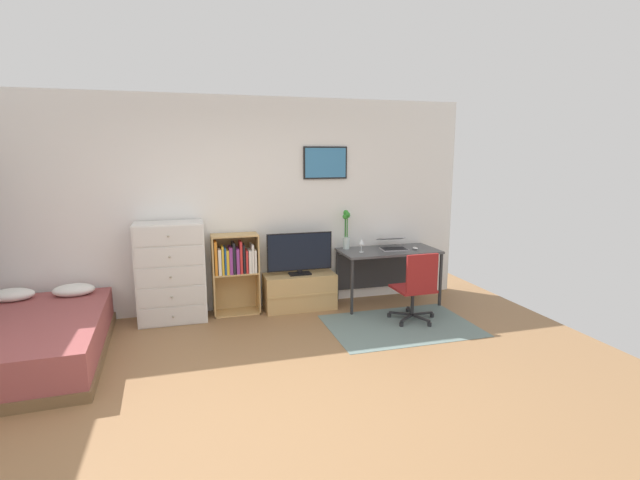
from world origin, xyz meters
The scene contains 14 objects.
ground_plane centered at (0.00, 0.00, 0.00)m, with size 7.20×7.20×0.00m, color #936B44.
wall_back_with_posters centered at (0.01, 2.43, 1.35)m, with size 6.12×0.09×2.70m.
area_rug centered at (1.73, 1.22, 0.00)m, with size 1.70×1.20×0.01m, color slate.
bed centered at (-2.17, 1.35, 0.22)m, with size 1.45×2.09×0.55m.
dresser centered at (-0.84, 2.15, 0.60)m, with size 0.79×0.46×1.20m.
bookshelf centered at (-0.08, 2.21, 0.62)m, with size 0.57×0.30×1.01m.
tv_stand centered at (0.74, 2.17, 0.23)m, with size 0.92×0.41×0.46m.
television centered at (0.74, 2.15, 0.74)m, with size 0.85×0.16×0.54m.
desk centered at (1.93, 2.13, 0.61)m, with size 1.30×0.65×0.74m.
office_chair centered at (1.95, 1.28, 0.46)m, with size 0.56×0.58×0.86m.
laptop centered at (2.01, 2.11, 0.80)m, with size 0.38×0.41×0.15m.
computer_mouse centered at (2.28, 1.96, 0.76)m, with size 0.06×0.10×0.03m, color silver.
bamboo_vase centered at (1.41, 2.27, 1.01)m, with size 0.11×0.11×0.52m.
wine_glass centered at (1.53, 2.01, 0.87)m, with size 0.07×0.07×0.18m.
Camera 1 is at (-0.64, -3.52, 1.99)m, focal length 26.14 mm.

